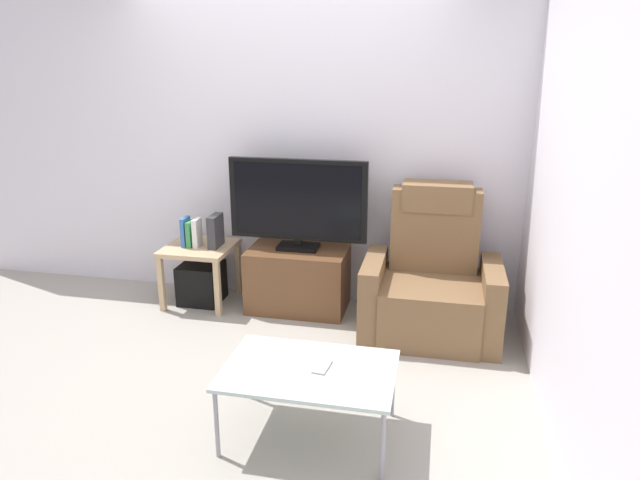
# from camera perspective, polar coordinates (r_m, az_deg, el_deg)

# --- Properties ---
(ground_plane) EXTENTS (6.40, 6.40, 0.00)m
(ground_plane) POSITION_cam_1_polar(r_m,az_deg,el_deg) (4.09, -6.85, -11.16)
(ground_plane) COLOR #9E998E
(wall_back) EXTENTS (6.40, 0.06, 2.60)m
(wall_back) POSITION_cam_1_polar(r_m,az_deg,el_deg) (4.71, -3.01, 9.56)
(wall_back) COLOR silver
(wall_back) RESTS_ON ground
(wall_side) EXTENTS (0.06, 4.48, 2.60)m
(wall_side) POSITION_cam_1_polar(r_m,az_deg,el_deg) (3.51, 22.92, 5.38)
(wall_side) COLOR silver
(wall_side) RESTS_ON ground
(tv_stand) EXTENTS (0.78, 0.48, 0.50)m
(tv_stand) POSITION_cam_1_polar(r_m,az_deg,el_deg) (4.67, -2.18, -3.85)
(tv_stand) COLOR brown
(tv_stand) RESTS_ON ground
(television) EXTENTS (1.09, 0.20, 0.72)m
(television) POSITION_cam_1_polar(r_m,az_deg,el_deg) (4.49, -2.21, 3.73)
(television) COLOR black
(television) RESTS_ON tv_stand
(recliner_armchair) EXTENTS (0.98, 0.78, 1.08)m
(recliner_armchair) POSITION_cam_1_polar(r_m,az_deg,el_deg) (4.32, 10.93, -4.28)
(recliner_armchair) COLOR brown
(recliner_armchair) RESTS_ON ground
(side_table) EXTENTS (0.54, 0.54, 0.49)m
(side_table) POSITION_cam_1_polar(r_m,az_deg,el_deg) (4.84, -11.77, -1.44)
(side_table) COLOR tan
(side_table) RESTS_ON ground
(subwoofer_box) EXTENTS (0.33, 0.33, 0.33)m
(subwoofer_box) POSITION_cam_1_polar(r_m,az_deg,el_deg) (4.92, -11.59, -4.15)
(subwoofer_box) COLOR black
(subwoofer_box) RESTS_ON ground
(book_leftmost) EXTENTS (0.03, 0.14, 0.24)m
(book_leftmost) POSITION_cam_1_polar(r_m,az_deg,el_deg) (4.80, -13.10, 0.81)
(book_leftmost) COLOR #3366B2
(book_leftmost) RESTS_ON side_table
(book_middle) EXTENTS (0.04, 0.13, 0.21)m
(book_middle) POSITION_cam_1_polar(r_m,az_deg,el_deg) (4.79, -12.60, 0.62)
(book_middle) COLOR #388C4C
(book_middle) RESTS_ON side_table
(book_rightmost) EXTENTS (0.04, 0.12, 0.23)m
(book_rightmost) POSITION_cam_1_polar(r_m,az_deg,el_deg) (4.76, -12.03, 0.70)
(book_rightmost) COLOR white
(book_rightmost) RESTS_ON side_table
(game_console) EXTENTS (0.07, 0.20, 0.26)m
(game_console) POSITION_cam_1_polar(r_m,az_deg,el_deg) (4.73, -10.26, 0.89)
(game_console) COLOR #333338
(game_console) RESTS_ON side_table
(coffee_table) EXTENTS (0.90, 0.60, 0.41)m
(coffee_table) POSITION_cam_1_polar(r_m,az_deg,el_deg) (3.11, -1.05, -12.97)
(coffee_table) COLOR #B2C6C1
(coffee_table) RESTS_ON ground
(cell_phone) EXTENTS (0.09, 0.16, 0.01)m
(cell_phone) POSITION_cam_1_polar(r_m,az_deg,el_deg) (3.10, 0.21, -12.37)
(cell_phone) COLOR #B7B7BC
(cell_phone) RESTS_ON coffee_table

